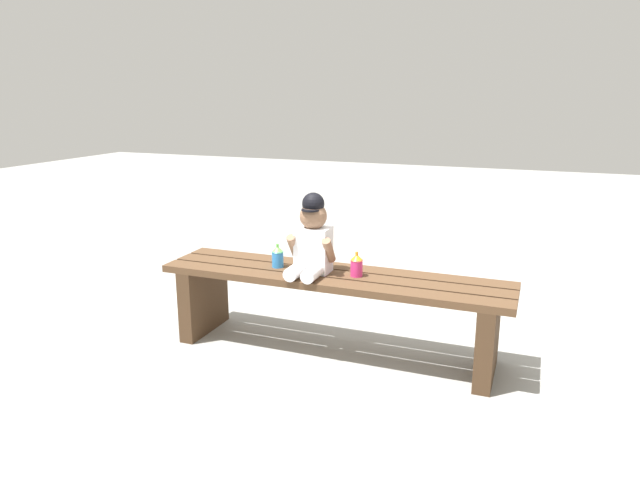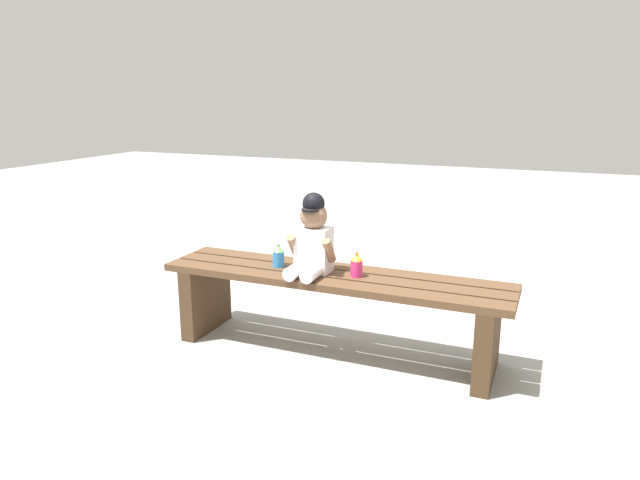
% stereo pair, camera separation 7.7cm
% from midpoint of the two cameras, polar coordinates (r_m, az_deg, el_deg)
% --- Properties ---
extents(ground_plane, '(16.00, 16.00, 0.00)m').
position_cam_midpoint_polar(ground_plane, '(3.06, 0.54, -10.88)').
color(ground_plane, '#999993').
extents(park_bench, '(1.77, 0.39, 0.42)m').
position_cam_midpoint_polar(park_bench, '(2.95, 0.55, -5.65)').
color(park_bench, '#513823').
rests_on(park_bench, ground_plane).
extents(child_figure, '(0.23, 0.27, 0.40)m').
position_cam_midpoint_polar(child_figure, '(2.87, -1.56, 0.14)').
color(child_figure, white).
rests_on(child_figure, park_bench).
extents(sippy_cup_left, '(0.06, 0.06, 0.12)m').
position_cam_midpoint_polar(sippy_cup_left, '(3.00, -4.95, -1.62)').
color(sippy_cup_left, '#338CE5').
rests_on(sippy_cup_left, park_bench).
extents(sippy_cup_right, '(0.06, 0.06, 0.12)m').
position_cam_midpoint_polar(sippy_cup_right, '(2.85, 2.82, -2.47)').
color(sippy_cup_right, '#E5337F').
rests_on(sippy_cup_right, park_bench).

